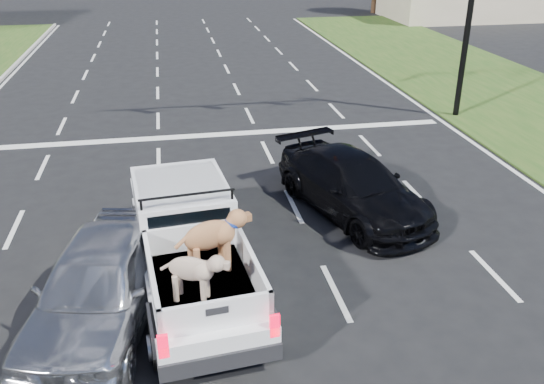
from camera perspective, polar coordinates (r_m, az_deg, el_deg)
The scene contains 5 objects.
ground at distance 11.58m, azimuth -2.16°, elevation -10.81°, with size 160.00×160.00×0.00m, color black.
road_markings at distance 17.30m, azimuth -5.36°, elevation 1.90°, with size 17.75×60.00×0.01m.
pickup_truck at distance 11.62m, azimuth -8.02°, elevation -5.14°, with size 2.55×5.72×2.08m.
silver_sedan at distance 11.07m, azimuth -16.70°, elevation -8.68°, with size 1.96×4.87×1.66m, color #B5B7BD.
black_coupe at distance 14.77m, azimuth 8.00°, elevation 0.67°, with size 2.07×5.10×1.48m, color black.
Camera 1 is at (-1.27, -9.30, 6.79)m, focal length 38.00 mm.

